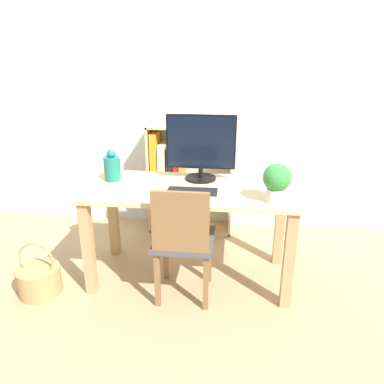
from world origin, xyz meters
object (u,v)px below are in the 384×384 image
at_px(chair, 183,239).
at_px(monitor, 201,145).
at_px(basket, 39,279).
at_px(potted_plant, 277,181).
at_px(bookshelf, 176,183).
at_px(vase, 112,167).
at_px(keyboard, 192,191).

bearing_deg(chair, monitor, 74.33).
bearing_deg(basket, monitor, 25.24).
distance_m(potted_plant, chair, 0.71).
distance_m(monitor, basket, 1.50).
xyz_separation_m(bookshelf, basket, (-0.81, -1.14, -0.36)).
relative_size(vase, chair, 0.28).
xyz_separation_m(vase, potted_plant, (1.16, -0.29, 0.04)).
distance_m(chair, bookshelf, 1.11).
bearing_deg(vase, monitor, 8.84).
bearing_deg(bookshelf, chair, -78.55).
relative_size(monitor, keyboard, 1.50).
bearing_deg(vase, keyboard, -16.72).
bearing_deg(vase, potted_plant, -14.22).
height_order(monitor, vase, monitor).
distance_m(vase, chair, 0.77).
bearing_deg(bookshelf, basket, -125.33).
bearing_deg(potted_plant, bookshelf, 128.36).
distance_m(monitor, keyboard, 0.38).
relative_size(keyboard, vase, 1.44).
relative_size(monitor, bookshelf, 0.50).
distance_m(keyboard, basket, 1.27).
height_order(potted_plant, bookshelf, bookshelf).
distance_m(monitor, potted_plant, 0.66).
relative_size(potted_plant, chair, 0.30).
distance_m(keyboard, vase, 0.65).
distance_m(vase, potted_plant, 1.20).
bearing_deg(chair, vase, 140.34).
xyz_separation_m(potted_plant, chair, (-0.58, -0.07, -0.40)).
height_order(keyboard, potted_plant, potted_plant).
xyz_separation_m(monitor, bookshelf, (-0.29, 0.62, -0.52)).
height_order(monitor, bookshelf, monitor).
xyz_separation_m(monitor, vase, (-0.65, -0.10, -0.16)).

